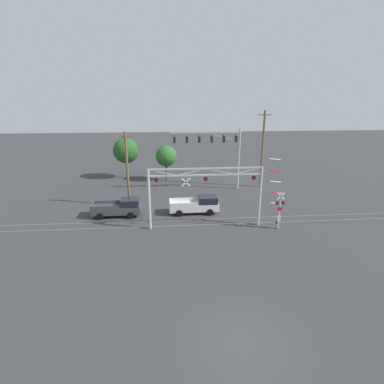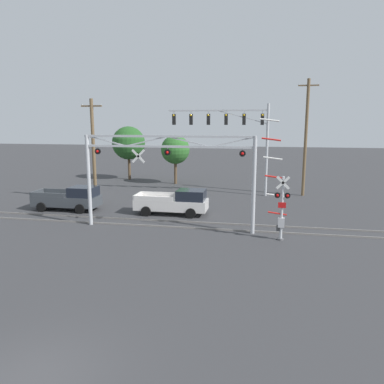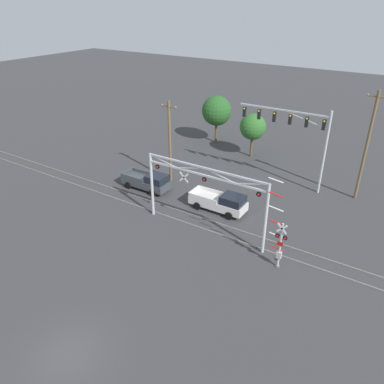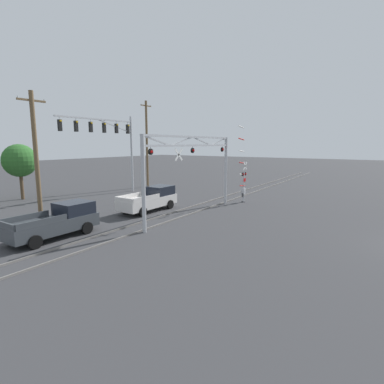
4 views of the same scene
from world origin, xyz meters
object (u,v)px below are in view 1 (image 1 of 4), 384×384
object	(u,v)px
crossing_signal_mast	(278,208)
background_tree_beyond_span	(126,151)
traffic_signal_span	(220,146)
crossing_gantry	(205,187)
pickup_truck_lead	(197,205)
background_tree_far_left_verge	(166,156)
utility_pole_left	(127,169)
pickup_truck_following	(119,208)
utility_pole_right	(262,149)

from	to	relation	value
crossing_signal_mast	background_tree_beyond_span	xyz separation A→B (m)	(-16.79, 20.82, 2.17)
traffic_signal_span	crossing_gantry	bearing A→B (deg)	-105.64
crossing_signal_mast	pickup_truck_lead	distance (m)	8.89
crossing_gantry	background_tree_far_left_verge	size ratio (longest dim) A/B	2.03
crossing_gantry	utility_pole_left	xyz separation A→B (m)	(-8.08, 6.64, 0.38)
traffic_signal_span	pickup_truck_following	world-z (taller)	traffic_signal_span
pickup_truck_following	utility_pole_right	world-z (taller)	utility_pole_right
crossing_signal_mast	traffic_signal_span	bearing A→B (deg)	104.31
background_tree_far_left_verge	crossing_signal_mast	bearing A→B (deg)	-60.45
crossing_gantry	background_tree_beyond_span	distance (m)	22.11
traffic_signal_span	utility_pole_left	bearing A→B (deg)	-153.46
utility_pole_left	utility_pole_right	xyz separation A→B (m)	(17.70, 6.56, 0.97)
crossing_gantry	crossing_signal_mast	xyz separation A→B (m)	(6.91, -1.04, -1.94)
background_tree_far_left_verge	traffic_signal_span	bearing A→B (deg)	-36.12
crossing_signal_mast	background_tree_beyond_span	bearing A→B (deg)	128.87
crossing_signal_mast	pickup_truck_lead	bearing A→B (deg)	146.36
pickup_truck_following	utility_pole_right	size ratio (longest dim) A/B	0.49
crossing_gantry	crossing_signal_mast	distance (m)	7.25
pickup_truck_lead	utility_pole_left	size ratio (longest dim) A/B	0.62
crossing_gantry	pickup_truck_lead	size ratio (longest dim) A/B	2.04
pickup_truck_lead	pickup_truck_following	world-z (taller)	same
pickup_truck_following	utility_pole_right	xyz separation A→B (m)	(18.40, 9.56, 4.52)
crossing_gantry	utility_pole_right	size ratio (longest dim) A/B	1.03
traffic_signal_span	utility_pole_right	distance (m)	6.21
crossing_signal_mast	pickup_truck_lead	size ratio (longest dim) A/B	1.30
crossing_signal_mast	background_tree_far_left_verge	distance (m)	21.53
pickup_truck_following	background_tree_far_left_verge	bearing A→B (deg)	69.95
crossing_signal_mast	background_tree_far_left_verge	world-z (taller)	crossing_signal_mast
traffic_signal_span	background_tree_beyond_span	xyz separation A→B (m)	(-13.35, 7.37, -1.70)
crossing_gantry	pickup_truck_lead	xyz separation A→B (m)	(-0.42, 3.83, -3.17)
background_tree_far_left_verge	pickup_truck_lead	bearing A→B (deg)	-76.69
utility_pole_left	background_tree_beyond_span	bearing A→B (deg)	97.77
traffic_signal_span	pickup_truck_following	xyz separation A→B (m)	(-12.27, -8.77, -5.10)
traffic_signal_span	pickup_truck_following	size ratio (longest dim) A/B	1.82
pickup_truck_lead	utility_pole_right	bearing A→B (deg)	43.03
pickup_truck_following	background_tree_beyond_span	world-z (taller)	background_tree_beyond_span
crossing_signal_mast	pickup_truck_lead	xyz separation A→B (m)	(-7.33, 4.87, -1.23)
pickup_truck_following	background_tree_beyond_span	xyz separation A→B (m)	(-1.09, 16.14, 3.41)
background_tree_far_left_verge	crossing_gantry	bearing A→B (deg)	-78.21
utility_pole_left	pickup_truck_following	bearing A→B (deg)	-103.26
pickup_truck_following	pickup_truck_lead	bearing A→B (deg)	1.32
pickup_truck_lead	background_tree_beyond_span	size ratio (longest dim) A/B	0.85
crossing_signal_mast	traffic_signal_span	world-z (taller)	traffic_signal_span
utility_pole_right	crossing_gantry	bearing A→B (deg)	-126.06
utility_pole_right	background_tree_far_left_verge	bearing A→B (deg)	161.53
utility_pole_right	background_tree_beyond_span	distance (m)	20.60
utility_pole_left	utility_pole_right	world-z (taller)	utility_pole_right
pickup_truck_lead	background_tree_far_left_verge	bearing A→B (deg)	103.31
traffic_signal_span	utility_pole_left	distance (m)	13.01
crossing_signal_mast	background_tree_beyond_span	distance (m)	26.83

